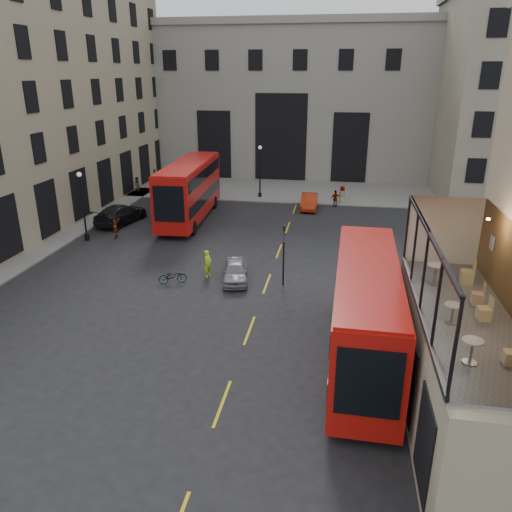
% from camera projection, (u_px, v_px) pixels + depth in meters
% --- Properties ---
extents(ground, '(140.00, 140.00, 0.00)m').
position_uv_depth(ground, '(272.00, 409.00, 19.39)').
color(ground, black).
rests_on(ground, ground).
extents(host_frontage, '(3.00, 11.00, 4.50)m').
position_uv_depth(host_frontage, '(455.00, 375.00, 17.59)').
color(host_frontage, tan).
rests_on(host_frontage, ground).
extents(cafe_floor, '(3.00, 10.00, 0.10)m').
position_uv_depth(cafe_floor, '(465.00, 317.00, 16.79)').
color(cafe_floor, slate).
rests_on(cafe_floor, host_frontage).
extents(gateway, '(35.00, 10.60, 18.00)m').
position_uv_depth(gateway, '(286.00, 97.00, 61.27)').
color(gateway, gray).
rests_on(gateway, ground).
extents(pavement_far, '(40.00, 12.00, 0.12)m').
position_uv_depth(pavement_far, '(266.00, 189.00, 55.44)').
color(pavement_far, slate).
rests_on(pavement_far, ground).
extents(traffic_light_near, '(0.16, 0.20, 3.80)m').
position_uv_depth(traffic_light_near, '(284.00, 248.00, 29.80)').
color(traffic_light_near, black).
rests_on(traffic_light_near, ground).
extents(traffic_light_far, '(0.16, 0.20, 3.80)m').
position_uv_depth(traffic_light_far, '(155.00, 184.00, 46.78)').
color(traffic_light_far, black).
rests_on(traffic_light_far, ground).
extents(street_lamp_a, '(0.36, 0.36, 5.33)m').
position_uv_depth(street_lamp_a, '(84.00, 210.00, 37.86)').
color(street_lamp_a, black).
rests_on(street_lamp_a, ground).
extents(street_lamp_b, '(0.36, 0.36, 5.33)m').
position_uv_depth(street_lamp_b, '(260.00, 175.00, 50.93)').
color(street_lamp_b, black).
rests_on(street_lamp_b, ground).
extents(bus_near, '(2.90, 11.66, 4.63)m').
position_uv_depth(bus_near, '(365.00, 309.00, 21.68)').
color(bus_near, '#B8110C').
rests_on(bus_near, ground).
extents(bus_far, '(3.45, 12.72, 5.03)m').
position_uv_depth(bus_far, '(190.00, 188.00, 43.27)').
color(bus_far, red).
rests_on(bus_far, ground).
extents(car_a, '(2.23, 3.98, 1.28)m').
position_uv_depth(car_a, '(235.00, 271.00, 31.03)').
color(car_a, gray).
rests_on(car_a, ground).
extents(car_b, '(1.58, 4.31, 1.41)m').
position_uv_depth(car_b, '(309.00, 202.00, 47.36)').
color(car_b, '#A8270A').
rests_on(car_b, ground).
extents(car_c, '(3.37, 5.91, 1.61)m').
position_uv_depth(car_c, '(121.00, 214.00, 42.91)').
color(car_c, black).
rests_on(car_c, ground).
extents(bicycle, '(1.80, 1.17, 0.89)m').
position_uv_depth(bicycle, '(173.00, 276.00, 30.74)').
color(bicycle, gray).
rests_on(bicycle, ground).
extents(cyclist, '(0.58, 0.73, 1.75)m').
position_uv_depth(cyclist, '(208.00, 264.00, 31.60)').
color(cyclist, '#D1FF1A').
rests_on(cyclist, ground).
extents(pedestrian_a, '(1.07, 0.95, 1.83)m').
position_uv_depth(pedestrian_a, '(138.00, 186.00, 52.79)').
color(pedestrian_a, gray).
rests_on(pedestrian_a, ground).
extents(pedestrian_b, '(1.12, 1.15, 1.58)m').
position_uv_depth(pedestrian_b, '(197.00, 199.00, 47.78)').
color(pedestrian_b, gray).
rests_on(pedestrian_b, ground).
extents(pedestrian_c, '(1.02, 0.71, 1.61)m').
position_uv_depth(pedestrian_c, '(335.00, 199.00, 48.03)').
color(pedestrian_c, gray).
rests_on(pedestrian_c, ground).
extents(pedestrian_d, '(1.03, 0.97, 1.77)m').
position_uv_depth(pedestrian_d, '(342.00, 195.00, 49.07)').
color(pedestrian_d, gray).
rests_on(pedestrian_d, ground).
extents(pedestrian_e, '(0.52, 0.68, 1.69)m').
position_uv_depth(pedestrian_e, '(115.00, 228.00, 38.98)').
color(pedestrian_e, gray).
rests_on(pedestrian_e, ground).
extents(cafe_table_near, '(0.59, 0.59, 0.73)m').
position_uv_depth(cafe_table_near, '(472.00, 348.00, 13.89)').
color(cafe_table_near, beige).
rests_on(cafe_table_near, cafe_floor).
extents(cafe_table_mid, '(0.54, 0.54, 0.67)m').
position_uv_depth(cafe_table_mid, '(452.00, 311.00, 16.13)').
color(cafe_table_mid, beige).
rests_on(cafe_table_mid, cafe_floor).
extents(cafe_table_far, '(0.64, 0.64, 0.80)m').
position_uv_depth(cafe_table_far, '(435.00, 271.00, 19.11)').
color(cafe_table_far, beige).
rests_on(cafe_table_far, cafe_floor).
extents(cafe_chair_a, '(0.38, 0.38, 0.75)m').
position_uv_depth(cafe_chair_a, '(511.00, 357.00, 13.92)').
color(cafe_chair_a, '#D8B67C').
rests_on(cafe_chair_a, cafe_floor).
extents(cafe_chair_b, '(0.44, 0.44, 0.83)m').
position_uv_depth(cafe_chair_b, '(484.00, 313.00, 16.41)').
color(cafe_chair_b, tan).
rests_on(cafe_chair_b, cafe_floor).
extents(cafe_chair_c, '(0.44, 0.44, 0.80)m').
position_uv_depth(cafe_chair_c, '(478.00, 298.00, 17.51)').
color(cafe_chair_c, tan).
rests_on(cafe_chair_c, cafe_floor).
extents(cafe_chair_d, '(0.52, 0.52, 0.96)m').
position_uv_depth(cafe_chair_d, '(467.00, 276.00, 19.27)').
color(cafe_chair_d, tan).
rests_on(cafe_chair_d, cafe_floor).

